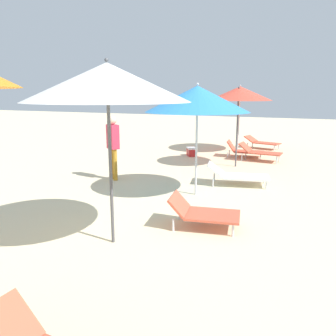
{
  "coord_description": "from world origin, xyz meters",
  "views": [
    {
      "loc": [
        2.41,
        5.78,
        2.32
      ],
      "look_at": [
        0.25,
        10.53,
        1.17
      ],
      "focal_mm": 36.12,
      "sensor_mm": 36.0,
      "label": 1
    }
  ],
  "objects_px": {
    "lounger_farthest_inland": "(244,150)",
    "person_walking_near": "(113,141)",
    "umbrella_fourth": "(107,83)",
    "umbrella_sixth": "(239,95)",
    "umbrella_fifth": "(197,99)",
    "lounger_fourth_shoreside": "(203,212)",
    "cooler_box": "(192,152)",
    "lounger_farthest_shoreside": "(262,142)",
    "umbrella_farthest": "(240,93)",
    "lounger_fifth_shoreside": "(237,175)",
    "lounger_sixth_shoreside": "(259,152)"
  },
  "relations": [
    {
      "from": "umbrella_fourth",
      "to": "lounger_fourth_shoreside",
      "type": "distance_m",
      "value": 2.72
    },
    {
      "from": "lounger_farthest_shoreside",
      "to": "cooler_box",
      "type": "distance_m",
      "value": 3.57
    },
    {
      "from": "cooler_box",
      "to": "umbrella_farthest",
      "type": "bearing_deg",
      "value": 53.32
    },
    {
      "from": "lounger_sixth_shoreside",
      "to": "cooler_box",
      "type": "relative_size",
      "value": 2.62
    },
    {
      "from": "person_walking_near",
      "to": "cooler_box",
      "type": "xyz_separation_m",
      "value": [
        0.67,
        4.26,
        -0.91
      ]
    },
    {
      "from": "person_walking_near",
      "to": "umbrella_fifth",
      "type": "bearing_deg",
      "value": -68.26
    },
    {
      "from": "lounger_sixth_shoreside",
      "to": "umbrella_farthest",
      "type": "height_order",
      "value": "umbrella_farthest"
    },
    {
      "from": "umbrella_fourth",
      "to": "lounger_sixth_shoreside",
      "type": "relative_size",
      "value": 1.93
    },
    {
      "from": "person_walking_near",
      "to": "cooler_box",
      "type": "bearing_deg",
      "value": 21.71
    },
    {
      "from": "lounger_fourth_shoreside",
      "to": "cooler_box",
      "type": "xyz_separation_m",
      "value": [
        -2.64,
        6.48,
        -0.12
      ]
    },
    {
      "from": "lounger_fifth_shoreside",
      "to": "cooler_box",
      "type": "relative_size",
      "value": 3.05
    },
    {
      "from": "lounger_sixth_shoreside",
      "to": "cooler_box",
      "type": "height_order",
      "value": "lounger_sixth_shoreside"
    },
    {
      "from": "lounger_farthest_shoreside",
      "to": "cooler_box",
      "type": "bearing_deg",
      "value": -112.93
    },
    {
      "from": "lounger_fifth_shoreside",
      "to": "lounger_farthest_inland",
      "type": "xyz_separation_m",
      "value": [
        -0.69,
        4.0,
        -0.01
      ]
    },
    {
      "from": "umbrella_fifth",
      "to": "lounger_sixth_shoreside",
      "type": "relative_size",
      "value": 1.75
    },
    {
      "from": "umbrella_sixth",
      "to": "person_walking_near",
      "type": "relative_size",
      "value": 1.45
    },
    {
      "from": "umbrella_fifth",
      "to": "umbrella_farthest",
      "type": "distance_m",
      "value": 6.48
    },
    {
      "from": "umbrella_fifth",
      "to": "umbrella_fourth",
      "type": "bearing_deg",
      "value": -95.9
    },
    {
      "from": "umbrella_fourth",
      "to": "umbrella_fifth",
      "type": "bearing_deg",
      "value": 84.1
    },
    {
      "from": "umbrella_fourth",
      "to": "person_walking_near",
      "type": "bearing_deg",
      "value": 123.08
    },
    {
      "from": "umbrella_farthest",
      "to": "lounger_farthest_inland",
      "type": "relative_size",
      "value": 1.89
    },
    {
      "from": "lounger_fourth_shoreside",
      "to": "umbrella_farthest",
      "type": "relative_size",
      "value": 0.5
    },
    {
      "from": "umbrella_fifth",
      "to": "lounger_fifth_shoreside",
      "type": "distance_m",
      "value": 2.39
    },
    {
      "from": "lounger_fifth_shoreside",
      "to": "umbrella_farthest",
      "type": "height_order",
      "value": "umbrella_farthest"
    },
    {
      "from": "umbrella_fourth",
      "to": "umbrella_sixth",
      "type": "xyz_separation_m",
      "value": [
        0.43,
        6.47,
        -0.19
      ]
    },
    {
      "from": "umbrella_fourth",
      "to": "lounger_sixth_shoreside",
      "type": "xyz_separation_m",
      "value": [
        0.97,
        7.68,
        -2.13
      ]
    },
    {
      "from": "lounger_fourth_shoreside",
      "to": "lounger_sixth_shoreside",
      "type": "distance_m",
      "value": 6.51
    },
    {
      "from": "umbrella_fourth",
      "to": "umbrella_sixth",
      "type": "height_order",
      "value": "umbrella_fourth"
    },
    {
      "from": "umbrella_fourth",
      "to": "umbrella_sixth",
      "type": "relative_size",
      "value": 1.12
    },
    {
      "from": "umbrella_farthest",
      "to": "lounger_farthest_inland",
      "type": "xyz_separation_m",
      "value": [
        0.5,
        -1.21,
        -2.05
      ]
    },
    {
      "from": "umbrella_fourth",
      "to": "cooler_box",
      "type": "bearing_deg",
      "value": 101.38
    },
    {
      "from": "cooler_box",
      "to": "umbrella_sixth",
      "type": "bearing_deg",
      "value": -31.02
    },
    {
      "from": "lounger_farthest_inland",
      "to": "person_walking_near",
      "type": "distance_m",
      "value": 5.52
    },
    {
      "from": "umbrella_fourth",
      "to": "lounger_farthest_inland",
      "type": "distance_m",
      "value": 8.54
    },
    {
      "from": "person_walking_near",
      "to": "lounger_fourth_shoreside",
      "type": "bearing_deg",
      "value": -93.23
    },
    {
      "from": "lounger_fourth_shoreside",
      "to": "lounger_fifth_shoreside",
      "type": "relative_size",
      "value": 0.78
    },
    {
      "from": "lounger_farthest_inland",
      "to": "cooler_box",
      "type": "bearing_deg",
      "value": -170.58
    },
    {
      "from": "umbrella_farthest",
      "to": "lounger_farthest_shoreside",
      "type": "xyz_separation_m",
      "value": [
        0.8,
        1.06,
        -2.03
      ]
    },
    {
      "from": "umbrella_fourth",
      "to": "lounger_farthest_inland",
      "type": "xyz_separation_m",
      "value": [
        0.3,
        8.24,
        -2.21
      ]
    },
    {
      "from": "umbrella_fourth",
      "to": "lounger_farthest_shoreside",
      "type": "bearing_deg",
      "value": 86.76
    },
    {
      "from": "person_walking_near",
      "to": "cooler_box",
      "type": "relative_size",
      "value": 3.13
    },
    {
      "from": "lounger_fifth_shoreside",
      "to": "lounger_fourth_shoreside",
      "type": "bearing_deg",
      "value": -101.69
    },
    {
      "from": "lounger_farthest_inland",
      "to": "person_walking_near",
      "type": "xyz_separation_m",
      "value": [
        -2.51,
        -4.85,
        0.8
      ]
    },
    {
      "from": "umbrella_fifth",
      "to": "umbrella_sixth",
      "type": "bearing_deg",
      "value": 88.05
    },
    {
      "from": "umbrella_fourth",
      "to": "person_walking_near",
      "type": "distance_m",
      "value": 4.28
    },
    {
      "from": "lounger_sixth_shoreside",
      "to": "lounger_farthest_inland",
      "type": "height_order",
      "value": "lounger_sixth_shoreside"
    },
    {
      "from": "umbrella_fifth",
      "to": "lounger_sixth_shoreside",
      "type": "bearing_deg",
      "value": 82.0
    },
    {
      "from": "umbrella_fourth",
      "to": "umbrella_fifth",
      "type": "height_order",
      "value": "umbrella_fourth"
    },
    {
      "from": "lounger_fifth_shoreside",
      "to": "person_walking_near",
      "type": "distance_m",
      "value": 3.4
    },
    {
      "from": "lounger_sixth_shoreside",
      "to": "lounger_farthest_shoreside",
      "type": "bearing_deg",
      "value": 100.65
    }
  ]
}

